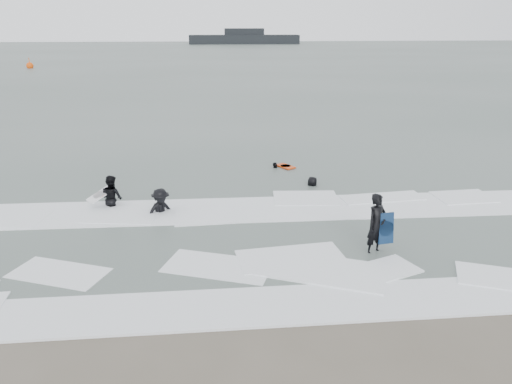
{
  "coord_description": "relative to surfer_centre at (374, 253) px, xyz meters",
  "views": [
    {
      "loc": [
        -1.31,
        -11.32,
        6.76
      ],
      "look_at": [
        0.0,
        5.0,
        1.1
      ],
      "focal_mm": 35.0,
      "sensor_mm": 36.0,
      "label": 1
    }
  ],
  "objects": [
    {
      "name": "sea",
      "position": [
        -3.4,
        77.86,
        0.06
      ],
      "size": [
        320.0,
        320.0,
        0.0
      ],
      "primitive_type": "plane",
      "color": "#47544C",
      "rests_on": "ground"
    },
    {
      "name": "surfer_centre",
      "position": [
        0.0,
        0.0,
        0.0
      ],
      "size": [
        0.85,
        0.76,
        1.94
      ],
      "primitive_type": "imported",
      "rotation": [
        0.0,
        0.0,
        0.52
      ],
      "color": "black",
      "rests_on": "ground"
    },
    {
      "name": "surfer_breaker",
      "position": [
        -6.82,
        3.82,
        0.0
      ],
      "size": [
        1.36,
        1.24,
        1.83
      ],
      "primitive_type": "imported",
      "rotation": [
        0.0,
        0.0,
        0.61
      ],
      "color": "black",
      "rests_on": "ground"
    },
    {
      "name": "ground",
      "position": [
        -3.4,
        -2.14,
        0.0
      ],
      "size": [
        320.0,
        320.0,
        0.0
      ],
      "primitive_type": "plane",
      "color": "brown",
      "rests_on": "ground"
    },
    {
      "name": "surfer_right_near",
      "position": [
        -1.95,
        9.35,
        0.0
      ],
      "size": [
        0.93,
        0.62,
        1.47
      ],
      "primitive_type": "imported",
      "rotation": [
        0.0,
        0.0,
        -2.81
      ],
      "color": "black",
      "rests_on": "ground"
    },
    {
      "name": "surf_foam",
      "position": [
        -3.4,
        1.56,
        0.04
      ],
      "size": [
        30.03,
        9.06,
        0.09
      ],
      "color": "white",
      "rests_on": "ground"
    },
    {
      "name": "surfer_wading",
      "position": [
        -8.75,
        4.75,
        0.0
      ],
      "size": [
        1.11,
        1.08,
        1.8
      ],
      "primitive_type": "imported",
      "rotation": [
        0.0,
        0.0,
        2.48
      ],
      "color": "black",
      "rests_on": "ground"
    },
    {
      "name": "surfer_right_far",
      "position": [
        -0.68,
        6.57,
        0.0
      ],
      "size": [
        0.88,
        0.91,
        1.58
      ],
      "primitive_type": "imported",
      "rotation": [
        0.0,
        0.0,
        -2.28
      ],
      "color": "black",
      "rests_on": "ground"
    },
    {
      "name": "buoy",
      "position": [
        -31.75,
        63.94,
        0.42
      ],
      "size": [
        1.0,
        1.0,
        1.65
      ],
      "color": "#E04809",
      "rests_on": "ground"
    },
    {
      "name": "vessel_horizon",
      "position": [
        4.07,
        139.75,
        1.62
      ],
      "size": [
        32.16,
        5.74,
        4.37
      ],
      "color": "black",
      "rests_on": "ground"
    },
    {
      "name": "bodyboards",
      "position": [
        -3.49,
        4.7,
        0.5
      ],
      "size": [
        10.19,
        10.1,
        1.25
      ],
      "color": "#0E2241",
      "rests_on": "ground"
    }
  ]
}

